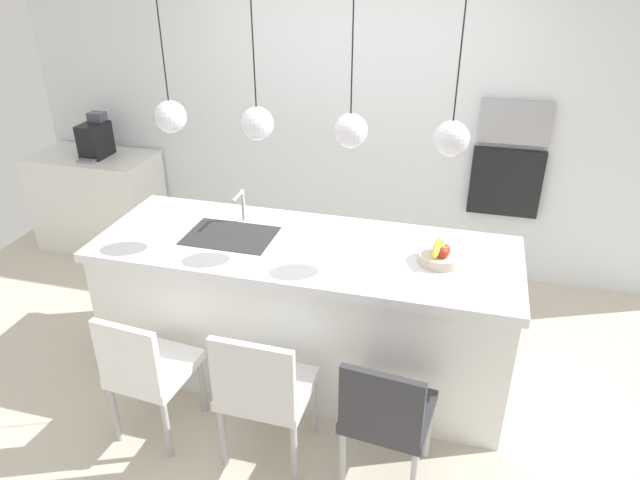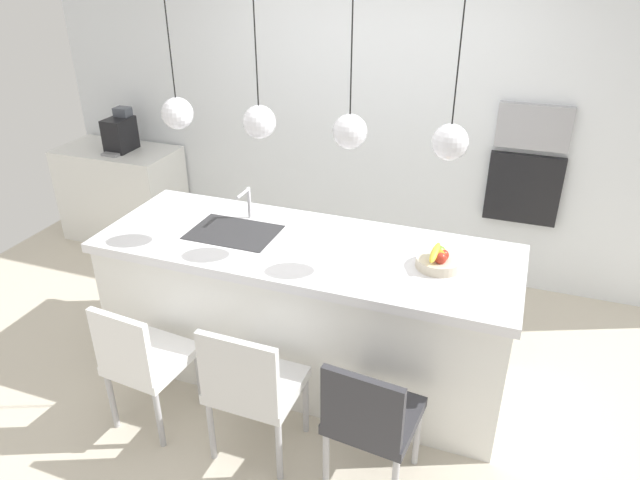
% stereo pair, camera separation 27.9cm
% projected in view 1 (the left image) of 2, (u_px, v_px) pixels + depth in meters
% --- Properties ---
extents(floor, '(6.60, 6.60, 0.00)m').
position_uv_depth(floor, '(306.00, 366.00, 4.07)').
color(floor, beige).
rests_on(floor, ground).
extents(back_wall, '(6.00, 0.10, 2.60)m').
position_uv_depth(back_wall, '(359.00, 119.00, 4.88)').
color(back_wall, white).
rests_on(back_wall, ground).
extents(kitchen_island, '(2.64, 0.94, 0.95)m').
position_uv_depth(kitchen_island, '(305.00, 309.00, 3.85)').
color(kitchen_island, white).
rests_on(kitchen_island, ground).
extents(sink_basin, '(0.56, 0.40, 0.02)m').
position_uv_depth(sink_basin, '(230.00, 236.00, 3.74)').
color(sink_basin, '#2D2D30').
rests_on(sink_basin, kitchen_island).
extents(faucet, '(0.02, 0.17, 0.22)m').
position_uv_depth(faucet, '(241.00, 202.00, 3.86)').
color(faucet, silver).
rests_on(faucet, kitchen_island).
extents(fruit_bowl, '(0.27, 0.27, 0.15)m').
position_uv_depth(fruit_bowl, '(440.00, 255.00, 3.42)').
color(fruit_bowl, beige).
rests_on(fruit_bowl, kitchen_island).
extents(side_counter, '(1.10, 0.60, 0.89)m').
position_uv_depth(side_counter, '(99.00, 201.00, 5.51)').
color(side_counter, white).
rests_on(side_counter, ground).
extents(coffee_machine, '(0.20, 0.35, 0.38)m').
position_uv_depth(coffee_machine, '(95.00, 139.00, 5.22)').
color(coffee_machine, black).
rests_on(coffee_machine, side_counter).
extents(microwave, '(0.54, 0.08, 0.34)m').
position_uv_depth(microwave, '(515.00, 122.00, 4.50)').
color(microwave, '#9E9EA3').
rests_on(microwave, back_wall).
extents(oven, '(0.56, 0.08, 0.56)m').
position_uv_depth(oven, '(505.00, 182.00, 4.73)').
color(oven, black).
rests_on(oven, back_wall).
extents(chair_near, '(0.45, 0.48, 0.87)m').
position_uv_depth(chair_near, '(147.00, 369.00, 3.31)').
color(chair_near, white).
rests_on(chair_near, ground).
extents(chair_middle, '(0.48, 0.44, 0.89)m').
position_uv_depth(chair_middle, '(263.00, 388.00, 3.14)').
color(chair_middle, silver).
rests_on(chair_middle, ground).
extents(chair_far, '(0.48, 0.48, 0.85)m').
position_uv_depth(chair_far, '(386.00, 413.00, 3.00)').
color(chair_far, '#333338').
rests_on(chair_far, ground).
extents(pendant_light_left, '(0.19, 0.19, 0.79)m').
position_uv_depth(pendant_light_left, '(170.00, 116.00, 3.47)').
color(pendant_light_left, silver).
extents(pendant_light_center_left, '(0.19, 0.19, 0.79)m').
position_uv_depth(pendant_light_center_left, '(257.00, 123.00, 3.34)').
color(pendant_light_center_left, silver).
extents(pendant_light_center_right, '(0.19, 0.19, 0.79)m').
position_uv_depth(pendant_light_center_right, '(350.00, 130.00, 3.22)').
color(pendant_light_center_right, silver).
extents(pendant_light_right, '(0.19, 0.19, 0.79)m').
position_uv_depth(pendant_light_right, '(451.00, 138.00, 3.09)').
color(pendant_light_right, silver).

